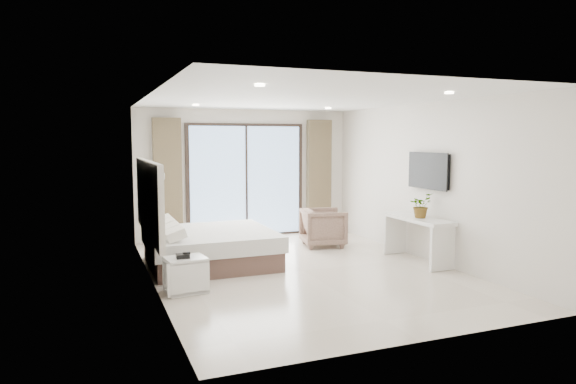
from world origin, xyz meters
The scene contains 8 objects.
ground centered at (0.00, 0.00, 0.00)m, with size 6.20×6.20×0.00m, color beige.
room_shell centered at (-0.20, 0.84, 1.58)m, with size 4.62×6.22×2.72m.
bed centered at (-1.29, 0.91, 0.30)m, with size 2.03×1.93×0.71m.
nightstand centered at (-1.94, -0.48, 0.24)m, with size 0.57×0.49×0.48m.
phone centered at (-1.98, -0.52, 0.51)m, with size 0.18×0.14×0.06m, color black.
console_desk centered at (2.04, -0.16, 0.56)m, with size 0.46×1.48×0.77m.
plant centered at (2.04, -0.24, 0.93)m, with size 0.38×0.42×0.33m, color #33662D.
armchair centered at (1.12, 1.59, 0.40)m, with size 0.78×0.73×0.81m, color #8A695A.
Camera 1 is at (-3.14, -7.34, 2.08)m, focal length 32.00 mm.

